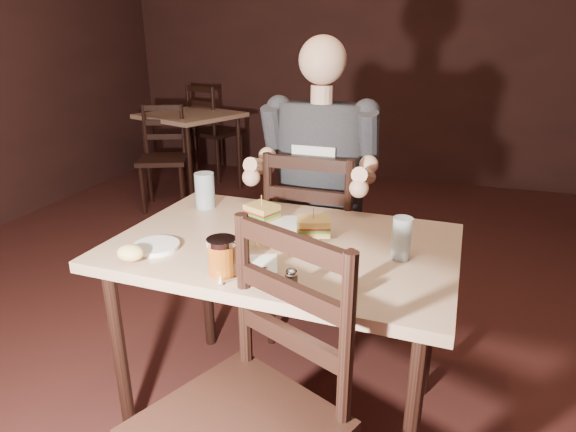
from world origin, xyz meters
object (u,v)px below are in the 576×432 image
(glass_right, at_px, (401,238))
(syrup_dispenser, at_px, (222,256))
(diner, at_px, (318,148))
(hot_sauce, at_px, (350,269))
(bg_chair_far, at_px, (216,132))
(bg_table, at_px, (191,123))
(glass_left, at_px, (205,191))
(chair_near, at_px, (237,431))
(bg_chair_near, at_px, (163,159))
(chair_far, at_px, (319,245))
(side_plate, at_px, (156,247))
(main_table, at_px, (284,262))
(dinner_plate, at_px, (291,231))

(glass_right, xyz_separation_m, syrup_dispenser, (-0.52, -0.27, -0.01))
(diner, xyz_separation_m, hot_sauce, (0.31, -0.84, -0.16))
(hot_sauce, bearing_deg, bg_chair_far, 120.98)
(diner, height_order, hot_sauce, diner)
(syrup_dispenser, bearing_deg, bg_table, 122.76)
(glass_left, bearing_deg, chair_near, -59.87)
(bg_chair_far, height_order, hot_sauce, bg_chair_far)
(bg_table, bearing_deg, bg_chair_far, 90.00)
(bg_table, relative_size, bg_chair_far, 1.04)
(bg_table, bearing_deg, hot_sauce, -54.52)
(bg_chair_far, bearing_deg, syrup_dispenser, 135.75)
(glass_right, xyz_separation_m, hot_sauce, (-0.12, -0.25, -0.01))
(chair_near, relative_size, glass_left, 6.53)
(chair_near, relative_size, diner, 1.04)
(bg_chair_near, bearing_deg, diner, -63.08)
(chair_near, relative_size, glass_right, 6.89)
(chair_far, distance_m, side_plate, 0.94)
(chair_far, height_order, diner, diner)
(main_table, bearing_deg, hot_sauce, -42.99)
(syrup_dispenser, bearing_deg, glass_right, 30.79)
(syrup_dispenser, bearing_deg, bg_chair_far, 118.73)
(chair_near, xyz_separation_m, syrup_dispenser, (-0.18, 0.33, 0.33))
(bg_chair_near, distance_m, glass_right, 3.10)
(bg_chair_near, bearing_deg, hot_sauce, -70.86)
(main_table, xyz_separation_m, glass_right, (0.41, -0.02, 0.15))
(main_table, height_order, syrup_dispenser, syrup_dispenser)
(bg_chair_far, height_order, side_plate, bg_chair_far)
(diner, bearing_deg, dinner_plate, -84.96)
(bg_table, xyz_separation_m, chair_near, (1.87, -3.29, -0.18))
(main_table, height_order, dinner_plate, dinner_plate)
(main_table, relative_size, chair_near, 1.24)
(bg_chair_far, bearing_deg, chair_far, 144.42)
(diner, xyz_separation_m, syrup_dispenser, (-0.09, -0.86, -0.16))
(dinner_plate, bearing_deg, syrup_dispenser, -105.57)
(main_table, relative_size, hot_sauce, 9.89)
(side_plate, bearing_deg, diner, 63.18)
(chair_far, relative_size, dinner_plate, 3.88)
(bg_table, relative_size, dinner_plate, 4.06)
(bg_chair_far, distance_m, bg_chair_near, 1.10)
(glass_left, relative_size, hot_sauce, 1.22)
(bg_chair_near, distance_m, hot_sauce, 3.20)
(syrup_dispenser, distance_m, side_plate, 0.32)
(main_table, bearing_deg, dinner_plate, 89.23)
(diner, bearing_deg, side_plate, -114.24)
(bg_chair_near, bearing_deg, chair_near, -77.70)
(chair_far, xyz_separation_m, bg_chair_far, (-1.79, 2.60, 0.00))
(main_table, distance_m, chair_near, 0.65)
(diner, relative_size, syrup_dispenser, 8.18)
(main_table, xyz_separation_m, glass_left, (-0.43, 0.25, 0.16))
(chair_far, height_order, bg_chair_far, bg_chair_far)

